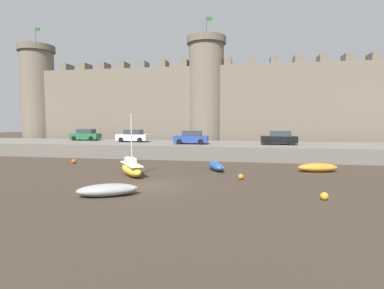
# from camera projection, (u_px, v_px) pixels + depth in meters

# --- Properties ---
(ground_plane) EXTENTS (160.00, 160.00, 0.00)m
(ground_plane) POSITION_uv_depth(u_px,v_px,m) (154.00, 186.00, 20.47)
(ground_plane) COLOR #382D23
(quay_road) EXTENTS (69.91, 10.00, 1.60)m
(quay_road) POSITION_uv_depth(u_px,v_px,m) (196.00, 149.00, 37.71)
(quay_road) COLOR #666059
(quay_road) RESTS_ON ground
(castle) EXTENTS (63.87, 5.96, 19.96)m
(castle) POSITION_uv_depth(u_px,v_px,m) (206.00, 102.00, 46.05)
(castle) COLOR #706354
(castle) RESTS_ON ground
(rowboat_midflat_right) EXTENTS (3.62, 1.96, 0.74)m
(rowboat_midflat_right) POSITION_uv_depth(u_px,v_px,m) (318.00, 167.00, 25.94)
(rowboat_midflat_right) COLOR orange
(rowboat_midflat_right) RESTS_ON ground
(rowboat_foreground_centre) EXTENTS (2.10, 3.15, 0.78)m
(rowboat_foreground_centre) POSITION_uv_depth(u_px,v_px,m) (216.00, 166.00, 26.60)
(rowboat_foreground_centre) COLOR #234793
(rowboat_foreground_centre) RESTS_ON ground
(sailboat_midflat_left) EXTENTS (3.48, 4.19, 5.00)m
(sailboat_midflat_left) POSITION_uv_depth(u_px,v_px,m) (131.00, 168.00, 24.25)
(sailboat_midflat_left) COLOR yellow
(sailboat_midflat_left) RESTS_ON ground
(rowboat_foreground_left) EXTENTS (3.76, 2.69, 0.72)m
(rowboat_foreground_left) POSITION_uv_depth(u_px,v_px,m) (108.00, 190.00, 17.68)
(rowboat_foreground_left) COLOR gray
(rowboat_foreground_left) RESTS_ON ground
(mooring_buoy_mid_mud) EXTENTS (0.46, 0.46, 0.46)m
(mooring_buoy_mid_mud) POSITION_uv_depth(u_px,v_px,m) (74.00, 161.00, 30.86)
(mooring_buoy_mid_mud) COLOR #E04C1E
(mooring_buoy_mid_mud) RESTS_ON ground
(mooring_buoy_near_channel) EXTENTS (0.44, 0.44, 0.44)m
(mooring_buoy_near_channel) POSITION_uv_depth(u_px,v_px,m) (324.00, 196.00, 16.79)
(mooring_buoy_near_channel) COLOR orange
(mooring_buoy_near_channel) RESTS_ON ground
(mooring_buoy_off_centre) EXTENTS (0.42, 0.42, 0.42)m
(mooring_buoy_off_centre) POSITION_uv_depth(u_px,v_px,m) (241.00, 177.00, 22.64)
(mooring_buoy_off_centre) COLOR orange
(mooring_buoy_off_centre) RESTS_ON ground
(car_quay_west) EXTENTS (4.16, 1.99, 1.62)m
(car_quay_west) POSITION_uv_depth(u_px,v_px,m) (133.00, 136.00, 39.52)
(car_quay_west) COLOR silver
(car_quay_west) RESTS_ON quay_road
(car_quay_centre_west) EXTENTS (4.16, 1.99, 1.62)m
(car_quay_centre_west) POSITION_uv_depth(u_px,v_px,m) (191.00, 138.00, 36.08)
(car_quay_centre_west) COLOR #263F99
(car_quay_centre_west) RESTS_ON quay_road
(car_quay_east) EXTENTS (4.16, 1.99, 1.62)m
(car_quay_east) POSITION_uv_depth(u_px,v_px,m) (279.00, 138.00, 35.17)
(car_quay_east) COLOR black
(car_quay_east) RESTS_ON quay_road
(car_quay_centre_east) EXTENTS (4.16, 1.99, 1.62)m
(car_quay_centre_east) POSITION_uv_depth(u_px,v_px,m) (86.00, 135.00, 42.52)
(car_quay_centre_east) COLOR #1E6638
(car_quay_centre_east) RESTS_ON quay_road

